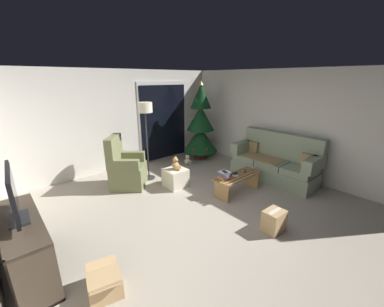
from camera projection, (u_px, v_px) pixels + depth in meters
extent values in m
plane|color=#9E9384|center=(201.00, 212.00, 4.22)|extent=(7.00, 7.00, 0.00)
cube|color=silver|center=(120.00, 120.00, 6.04)|extent=(5.72, 0.12, 2.50)
cube|color=silver|center=(289.00, 124.00, 5.63)|extent=(0.12, 6.00, 2.50)
cube|color=silver|center=(164.00, 121.00, 6.85)|extent=(1.60, 0.02, 2.20)
cube|color=black|center=(164.00, 123.00, 6.85)|extent=(1.50, 0.02, 2.10)
cube|color=gray|center=(273.00, 173.00, 5.54)|extent=(0.81, 1.92, 0.34)
cube|color=gray|center=(300.00, 171.00, 5.02)|extent=(0.70, 0.62, 0.14)
cube|color=gray|center=(273.00, 163.00, 5.45)|extent=(0.70, 0.62, 0.14)
cube|color=gray|center=(250.00, 157.00, 5.89)|extent=(0.70, 0.62, 0.14)
cube|color=gray|center=(282.00, 145.00, 5.55)|extent=(0.25, 1.90, 0.60)
cube|color=gray|center=(314.00, 164.00, 4.79)|extent=(0.77, 0.22, 0.28)
cube|color=gray|center=(243.00, 147.00, 6.01)|extent=(0.77, 0.22, 0.28)
cube|color=#997F51|center=(263.00, 158.00, 5.59)|extent=(0.62, 0.92, 0.02)
cube|color=#997F51|center=(309.00, 160.00, 5.02)|extent=(0.13, 0.32, 0.28)
cube|color=#997F51|center=(252.00, 147.00, 6.00)|extent=(0.13, 0.32, 0.28)
cube|color=#9E7547|center=(245.00, 178.00, 4.73)|extent=(1.10, 0.05, 0.04)
cube|color=#9E7547|center=(242.00, 177.00, 4.79)|extent=(1.10, 0.05, 0.04)
cube|color=#9E7547|center=(238.00, 176.00, 4.86)|extent=(1.10, 0.05, 0.04)
cube|color=#9E7547|center=(235.00, 174.00, 4.92)|extent=(1.10, 0.05, 0.04)
cube|color=#9E7547|center=(231.00, 173.00, 4.98)|extent=(1.10, 0.05, 0.04)
cube|color=#9E7547|center=(222.00, 191.00, 4.61)|extent=(0.05, 0.36, 0.35)
cube|color=#9E7547|center=(252.00, 178.00, 5.22)|extent=(0.05, 0.36, 0.35)
cube|color=black|center=(235.00, 174.00, 4.89)|extent=(0.16, 0.08, 0.02)
cube|color=#333338|center=(245.00, 171.00, 5.01)|extent=(0.15, 0.12, 0.02)
cube|color=silver|center=(235.00, 176.00, 4.78)|extent=(0.14, 0.15, 0.02)
cube|color=#B79333|center=(224.00, 177.00, 4.68)|extent=(0.23, 0.22, 0.04)
cube|color=#6B3D7A|center=(225.00, 175.00, 4.67)|extent=(0.25, 0.24, 0.03)
cube|color=#4C4C51|center=(226.00, 174.00, 4.64)|extent=(0.21, 0.17, 0.04)
cube|color=#4C4C51|center=(225.00, 172.00, 4.65)|extent=(0.26, 0.21, 0.03)
cube|color=black|center=(225.00, 172.00, 4.62)|extent=(0.11, 0.16, 0.01)
cylinder|color=#4C1E19|center=(200.00, 156.00, 7.11)|extent=(0.36, 0.36, 0.10)
cylinder|color=brown|center=(200.00, 152.00, 7.08)|extent=(0.08, 0.08, 0.12)
cone|color=#0F3819|center=(200.00, 139.00, 6.96)|extent=(1.00, 1.00, 0.69)
cone|color=#0F3819|center=(201.00, 118.00, 6.77)|extent=(0.79, 0.79, 0.69)
cone|color=#0F3819|center=(201.00, 96.00, 6.57)|extent=(0.58, 0.58, 0.69)
sphere|color=blue|center=(208.00, 104.00, 6.56)|extent=(0.06, 0.06, 0.06)
sphere|color=#1E8C33|center=(196.00, 101.00, 6.48)|extent=(0.06, 0.06, 0.06)
sphere|color=red|center=(207.00, 150.00, 6.58)|extent=(0.06, 0.06, 0.06)
sphere|color=#B233A5|center=(208.00, 105.00, 6.72)|extent=(0.06, 0.06, 0.06)
sphere|color=#B233A5|center=(207.00, 100.00, 6.69)|extent=(0.06, 0.06, 0.06)
sphere|color=gold|center=(195.00, 125.00, 7.15)|extent=(0.06, 0.06, 0.06)
sphere|color=red|center=(191.00, 126.00, 7.07)|extent=(0.06, 0.06, 0.06)
sphere|color=gold|center=(212.00, 122.00, 6.84)|extent=(0.06, 0.06, 0.06)
sphere|color=white|center=(198.00, 123.00, 7.15)|extent=(0.06, 0.06, 0.06)
sphere|color=blue|center=(202.00, 107.00, 6.45)|extent=(0.06, 0.06, 0.06)
sphere|color=red|center=(194.00, 149.00, 6.60)|extent=(0.06, 0.06, 0.06)
sphere|color=white|center=(190.00, 119.00, 6.69)|extent=(0.06, 0.06, 0.06)
cone|color=#EAD14C|center=(201.00, 83.00, 6.47)|extent=(0.14, 0.14, 0.12)
cube|color=olive|center=(129.00, 179.00, 5.21)|extent=(0.96, 0.96, 0.31)
cube|color=olive|center=(128.00, 169.00, 5.13)|extent=(0.96, 0.96, 0.18)
cube|color=olive|center=(114.00, 151.00, 5.01)|extent=(0.57, 0.62, 0.64)
cube|color=olive|center=(132.00, 156.00, 5.34)|extent=(0.53, 0.49, 0.22)
cube|color=olive|center=(125.00, 165.00, 4.80)|extent=(0.53, 0.49, 0.22)
cylinder|color=#2D2D30|center=(149.00, 178.00, 5.65)|extent=(0.28, 0.28, 0.02)
cylinder|color=#2D2D30|center=(147.00, 146.00, 5.41)|extent=(0.03, 0.03, 1.55)
cylinder|color=beige|center=(145.00, 107.00, 5.15)|extent=(0.32, 0.32, 0.22)
cube|color=#382D23|center=(32.00, 271.00, 2.92)|extent=(0.40, 1.40, 0.04)
cube|color=#382D23|center=(20.00, 221.00, 2.71)|extent=(0.40, 1.40, 0.04)
cube|color=#382D23|center=(7.00, 254.00, 2.70)|extent=(0.02, 1.40, 0.74)
cube|color=#382D23|center=(37.00, 282.00, 2.33)|extent=(0.40, 0.04, 0.74)
cube|color=#382D23|center=(19.00, 222.00, 3.31)|extent=(0.40, 0.04, 0.74)
cube|color=#382D23|center=(26.00, 247.00, 2.82)|extent=(0.40, 0.04, 0.71)
cube|color=#382D23|center=(26.00, 247.00, 2.82)|extent=(0.40, 1.33, 0.04)
cube|color=#A32D28|center=(39.00, 293.00, 2.44)|extent=(0.30, 0.04, 0.28)
cube|color=#285684|center=(38.00, 288.00, 2.48)|extent=(0.30, 0.04, 0.31)
cube|color=#337042|center=(37.00, 284.00, 2.51)|extent=(0.30, 0.04, 0.34)
cube|color=#B79333|center=(36.00, 282.00, 2.56)|extent=(0.30, 0.04, 0.30)
cube|color=black|center=(19.00, 219.00, 2.70)|extent=(0.22, 0.37, 0.03)
cube|color=black|center=(18.00, 215.00, 2.69)|extent=(0.04, 0.06, 0.06)
cube|color=black|center=(12.00, 192.00, 2.60)|extent=(0.09, 0.84, 0.52)
cube|color=black|center=(15.00, 192.00, 2.61)|extent=(0.06, 0.79, 0.47)
cube|color=beige|center=(176.00, 178.00, 5.18)|extent=(0.44, 0.44, 0.40)
cylinder|color=tan|center=(179.00, 167.00, 5.14)|extent=(0.12, 0.13, 0.06)
cylinder|color=tan|center=(177.00, 169.00, 5.05)|extent=(0.12, 0.13, 0.06)
sphere|color=tan|center=(175.00, 165.00, 5.09)|extent=(0.15, 0.15, 0.15)
sphere|color=tan|center=(175.00, 160.00, 5.05)|extent=(0.11, 0.11, 0.11)
sphere|color=tan|center=(177.00, 160.00, 5.04)|extent=(0.04, 0.04, 0.04)
sphere|color=tan|center=(176.00, 157.00, 5.07)|extent=(0.04, 0.04, 0.04)
sphere|color=tan|center=(175.00, 158.00, 5.00)|extent=(0.04, 0.04, 0.04)
sphere|color=tan|center=(177.00, 163.00, 5.15)|extent=(0.06, 0.06, 0.06)
sphere|color=tan|center=(175.00, 166.00, 5.01)|extent=(0.06, 0.06, 0.06)
cylinder|color=beige|center=(187.00, 163.00, 6.60)|extent=(0.13, 0.11, 0.06)
cylinder|color=beige|center=(190.00, 163.00, 6.56)|extent=(0.13, 0.11, 0.06)
sphere|color=beige|center=(187.00, 161.00, 6.51)|extent=(0.15, 0.15, 0.15)
sphere|color=beige|center=(187.00, 157.00, 6.47)|extent=(0.11, 0.11, 0.11)
sphere|color=#F4E5C1|center=(188.00, 157.00, 6.52)|extent=(0.04, 0.04, 0.04)
sphere|color=beige|center=(186.00, 155.00, 6.47)|extent=(0.04, 0.04, 0.04)
sphere|color=beige|center=(189.00, 156.00, 6.44)|extent=(0.04, 0.04, 0.04)
sphere|color=beige|center=(185.00, 160.00, 6.55)|extent=(0.06, 0.06, 0.06)
sphere|color=beige|center=(190.00, 161.00, 6.50)|extent=(0.06, 0.06, 0.06)
cube|color=tan|center=(274.00, 221.00, 3.67)|extent=(0.33, 0.27, 0.35)
cube|color=beige|center=(275.00, 211.00, 3.62)|extent=(0.29, 0.07, 0.00)
cube|color=tan|center=(105.00, 285.00, 2.58)|extent=(0.40, 0.36, 0.26)
cube|color=tan|center=(101.00, 263.00, 2.69)|extent=(0.34, 0.17, 0.06)
cube|color=tan|center=(106.00, 287.00, 2.38)|extent=(0.34, 0.17, 0.06)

